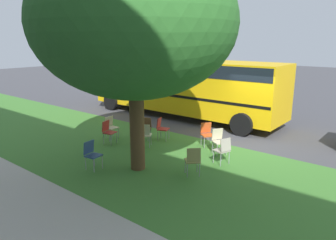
% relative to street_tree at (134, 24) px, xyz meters
% --- Properties ---
extents(ground, '(80.00, 80.00, 0.00)m').
position_rel_street_tree_xyz_m(ground, '(-1.56, -3.97, -4.28)').
color(ground, '#424247').
extents(grass_verge, '(48.00, 6.00, 0.01)m').
position_rel_street_tree_xyz_m(grass_verge, '(-1.56, -0.77, -4.28)').
color(grass_verge, '#3D752D').
rests_on(grass_verge, ground).
extents(street_tree, '(5.70, 5.70, 6.40)m').
position_rel_street_tree_xyz_m(street_tree, '(0.00, 0.00, 0.00)').
color(street_tree, brown).
rests_on(street_tree, ground).
extents(chair_0, '(0.54, 0.53, 0.88)m').
position_rel_street_tree_xyz_m(chair_0, '(1.30, -2.69, -3.76)').
color(chair_0, '#B7332D').
rests_on(chair_0, ground).
extents(chair_1, '(0.59, 0.59, 0.88)m').
position_rel_street_tree_xyz_m(chair_1, '(-1.63, -0.60, -3.76)').
color(chair_1, olive).
rests_on(chair_1, ground).
extents(chair_2, '(0.50, 0.50, 0.88)m').
position_rel_street_tree_xyz_m(chair_2, '(2.58, -1.06, -3.76)').
color(chair_2, '#B7332D').
rests_on(chair_2, ground).
extents(chair_3, '(0.53, 0.53, 0.88)m').
position_rel_street_tree_xyz_m(chair_3, '(-1.87, -1.94, -3.76)').
color(chair_3, '#ADA393').
rests_on(chair_3, ground).
extents(chair_4, '(0.57, 0.58, 0.88)m').
position_rel_street_tree_xyz_m(chair_4, '(1.21, -1.63, -3.76)').
color(chair_4, beige).
rests_on(chair_4, ground).
extents(chair_5, '(0.57, 0.57, 0.88)m').
position_rel_street_tree_xyz_m(chair_5, '(-1.26, -2.71, -3.76)').
color(chair_5, beige).
rests_on(chair_5, ground).
extents(chair_6, '(0.58, 0.58, 0.88)m').
position_rel_street_tree_xyz_m(chair_6, '(-0.51, -3.15, -3.76)').
color(chair_6, '#C64C1E').
rests_on(chair_6, ground).
extents(chair_7, '(0.54, 0.55, 0.88)m').
position_rel_street_tree_xyz_m(chair_7, '(1.80, -2.31, -3.76)').
color(chair_7, brown).
rests_on(chair_7, ground).
extents(chair_8, '(0.43, 0.43, 0.88)m').
position_rel_street_tree_xyz_m(chair_8, '(3.04, -1.59, -3.76)').
color(chair_8, beige).
rests_on(chair_8, ground).
extents(chair_9, '(0.47, 0.47, 0.88)m').
position_rel_street_tree_xyz_m(chair_9, '(1.08, 0.90, -3.76)').
color(chair_9, '#335184').
rests_on(chair_9, ground).
extents(school_bus, '(10.40, 2.80, 2.88)m').
position_rel_street_tree_xyz_m(school_bus, '(3.07, -6.42, -2.52)').
color(school_bus, yellow).
rests_on(school_bus, ground).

